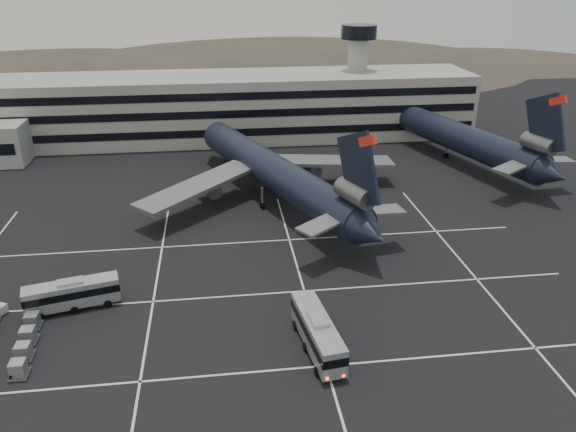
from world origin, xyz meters
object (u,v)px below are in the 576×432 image
(bus_far, at_px, (72,293))
(bus_near, at_px, (318,332))
(uld_cluster, at_px, (5,339))
(trijet_main, at_px, (275,172))

(bus_far, bearing_deg, bus_near, -126.33)
(bus_near, relative_size, uld_cluster, 0.84)
(bus_far, relative_size, uld_cluster, 0.79)
(uld_cluster, bearing_deg, bus_far, 47.99)
(bus_far, height_order, uld_cluster, bus_far)
(trijet_main, xyz_separation_m, uld_cluster, (-32.04, -34.73, -4.43))
(bus_far, bearing_deg, trijet_main, -56.56)
(uld_cluster, bearing_deg, trijet_main, 47.31)
(trijet_main, height_order, bus_far, trijet_main)
(trijet_main, bearing_deg, bus_far, -154.52)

